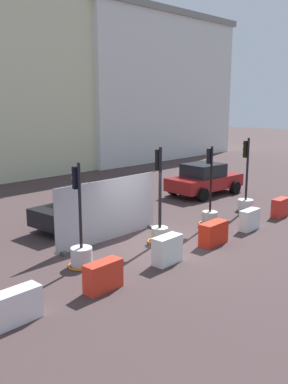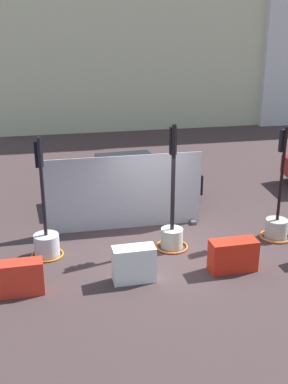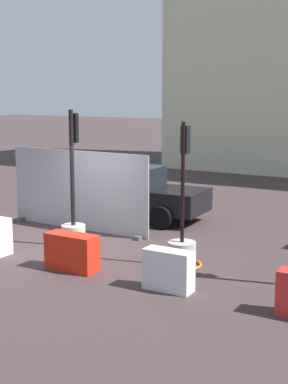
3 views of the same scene
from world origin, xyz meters
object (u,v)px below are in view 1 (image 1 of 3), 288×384
at_px(construction_barrier_3, 214,233).
at_px(car_black_sedan, 86,207).
at_px(traffic_light_1, 81,250).
at_px(construction_barrier_5, 280,207).
at_px(traffic_light_3, 210,213).
at_px(construction_barrier_1, 103,276).
at_px(construction_barrier_2, 167,250).
at_px(traffic_light_2, 160,226).
at_px(construction_barrier_4, 250,220).
at_px(construction_barrier_0, 16,306).
at_px(traffic_light_4, 246,197).
at_px(car_red_compact, 204,179).

xyz_separation_m(construction_barrier_3, car_black_sedan, (-1.65, 4.97, 0.38)).
xyz_separation_m(traffic_light_1, construction_barrier_3, (4.43, -1.70, -0.13)).
height_order(traffic_light_1, construction_barrier_5, traffic_light_1).
distance_m(traffic_light_3, construction_barrier_1, 7.09).
height_order(construction_barrier_2, car_black_sedan, car_black_sedan).
bearing_deg(construction_barrier_3, construction_barrier_2, -179.98).
distance_m(traffic_light_2, construction_barrier_4, 3.83).
bearing_deg(construction_barrier_2, construction_barrier_5, 0.20).
relative_size(traffic_light_3, construction_barrier_0, 2.74).
bearing_deg(traffic_light_3, traffic_light_4, 2.98).
bearing_deg(traffic_light_4, traffic_light_1, 179.66).
relative_size(construction_barrier_0, car_black_sedan, 0.25).
distance_m(construction_barrier_5, car_red_compact, 5.14).
relative_size(construction_barrier_5, car_red_compact, 0.22).
bearing_deg(construction_barrier_4, traffic_light_1, 165.79).
height_order(traffic_light_3, construction_barrier_3, traffic_light_3).
bearing_deg(traffic_light_2, car_black_sedan, 98.30).
bearing_deg(traffic_light_4, construction_barrier_5, -84.59).
distance_m(traffic_light_1, traffic_light_3, 6.31).
bearing_deg(traffic_light_4, car_red_compact, 66.61).
bearing_deg(construction_barrier_3, traffic_light_4, 18.67).
xyz_separation_m(traffic_light_2, construction_barrier_4, (3.51, -1.51, -0.20)).
bearing_deg(traffic_light_3, construction_barrier_1, -167.65).
bearing_deg(construction_barrier_1, traffic_light_3, 12.35).
distance_m(traffic_light_1, car_black_sedan, 4.30).
xyz_separation_m(traffic_light_4, car_black_sedan, (-6.51, 3.33, 0.14)).
distance_m(construction_barrier_3, car_black_sedan, 5.25).
relative_size(construction_barrier_1, construction_barrier_3, 0.93).
bearing_deg(construction_barrier_3, traffic_light_2, 127.52).
relative_size(traffic_light_1, construction_barrier_3, 2.71).
relative_size(construction_barrier_4, car_red_compact, 0.22).
bearing_deg(traffic_light_3, construction_barrier_0, -171.67).
bearing_deg(traffic_light_4, car_black_sedan, 152.91).
height_order(traffic_light_3, car_red_compact, traffic_light_3).
height_order(traffic_light_4, construction_barrier_1, traffic_light_4).
bearing_deg(construction_barrier_3, car_red_compact, 38.31).
height_order(traffic_light_1, construction_barrier_1, traffic_light_1).
relative_size(traffic_light_4, construction_barrier_4, 3.37).
distance_m(construction_barrier_3, construction_barrier_5, 5.01).
relative_size(traffic_light_1, construction_barrier_4, 3.23).
distance_m(traffic_light_3, construction_barrier_3, 2.39).
height_order(traffic_light_3, car_black_sedan, traffic_light_3).
bearing_deg(construction_barrier_1, construction_barrier_5, 0.31).
xyz_separation_m(traffic_light_2, construction_barrier_3, (1.14, -1.49, -0.21)).
bearing_deg(construction_barrier_0, traffic_light_4, 7.05).
xyz_separation_m(traffic_light_4, construction_barrier_5, (0.15, -1.62, -0.23)).
distance_m(traffic_light_4, construction_barrier_5, 1.64).
bearing_deg(traffic_light_2, traffic_light_1, 176.31).
distance_m(construction_barrier_2, car_red_compact, 10.08).
xyz_separation_m(traffic_light_3, car_red_compact, (4.43, 3.49, 0.34)).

